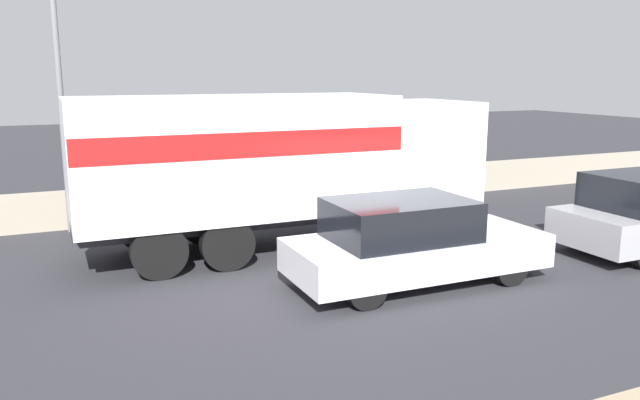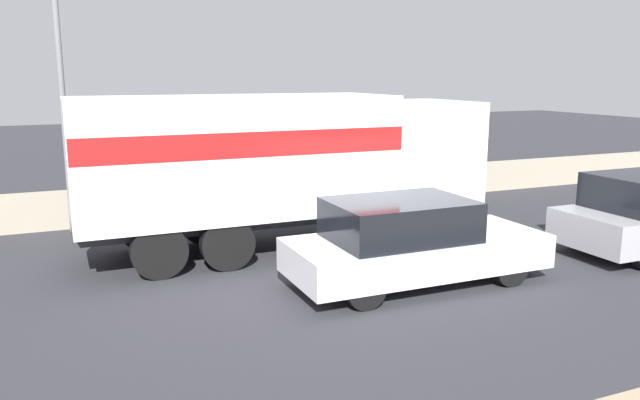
% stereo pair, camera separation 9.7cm
% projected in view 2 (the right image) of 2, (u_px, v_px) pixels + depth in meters
% --- Properties ---
extents(ground_plane, '(80.00, 80.00, 0.00)m').
position_uv_depth(ground_plane, '(383.00, 282.00, 11.00)').
color(ground_plane, '#2D2D33').
extents(stone_wall_backdrop, '(60.00, 0.35, 0.89)m').
position_uv_depth(stone_wall_backdrop, '(267.00, 194.00, 16.73)').
color(stone_wall_backdrop, '#A39984').
rests_on(stone_wall_backdrop, ground_plane).
extents(street_lamp, '(0.56, 0.28, 8.19)m').
position_uv_depth(street_lamp, '(57.00, 25.00, 13.66)').
color(street_lamp, slate).
rests_on(street_lamp, ground_plane).
extents(box_truck, '(8.40, 2.38, 3.19)m').
position_uv_depth(box_truck, '(280.00, 158.00, 12.79)').
color(box_truck, silver).
rests_on(box_truck, ground_plane).
extents(car_hatchback, '(4.55, 1.82, 1.51)m').
position_uv_depth(car_hatchback, '(411.00, 242.00, 10.81)').
color(car_hatchback, silver).
rests_on(car_hatchback, ground_plane).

